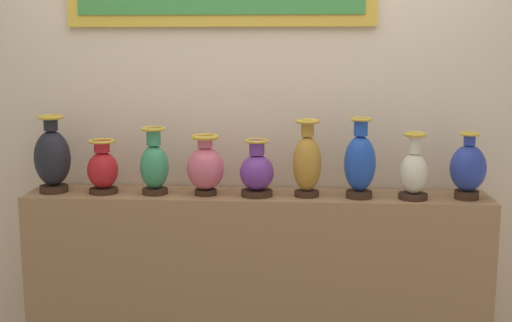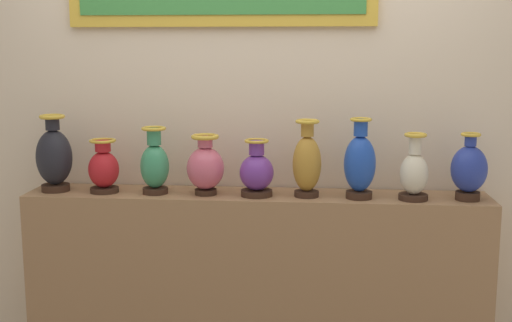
% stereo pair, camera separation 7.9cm
% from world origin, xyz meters
% --- Properties ---
extents(display_shelf, '(2.36, 0.34, 1.01)m').
position_xyz_m(display_shelf, '(0.00, 0.00, 0.50)').
color(display_shelf, '#99704C').
rests_on(display_shelf, ground_plane).
extents(back_wall, '(4.45, 0.14, 3.05)m').
position_xyz_m(back_wall, '(-0.01, 0.23, 1.55)').
color(back_wall, beige).
rests_on(back_wall, ground_plane).
extents(vase_onyx, '(0.18, 0.18, 0.40)m').
position_xyz_m(vase_onyx, '(-1.05, -0.02, 1.19)').
color(vase_onyx, '#382319').
rests_on(vase_onyx, display_shelf).
extents(vase_crimson, '(0.16, 0.16, 0.28)m').
position_xyz_m(vase_crimson, '(-0.78, -0.03, 1.13)').
color(vase_crimson, '#382319').
rests_on(vase_crimson, display_shelf).
extents(vase_jade, '(0.15, 0.15, 0.34)m').
position_xyz_m(vase_jade, '(-0.52, -0.04, 1.16)').
color(vase_jade, '#382319').
rests_on(vase_jade, display_shelf).
extents(vase_rose, '(0.19, 0.19, 0.31)m').
position_xyz_m(vase_rose, '(-0.25, -0.04, 1.15)').
color(vase_rose, '#382319').
rests_on(vase_rose, display_shelf).
extents(vase_violet, '(0.17, 0.17, 0.29)m').
position_xyz_m(vase_violet, '(0.01, -0.05, 1.13)').
color(vase_violet, '#382319').
rests_on(vase_violet, display_shelf).
extents(vase_ochre, '(0.14, 0.14, 0.39)m').
position_xyz_m(vase_ochre, '(0.26, -0.04, 1.18)').
color(vase_ochre, '#382319').
rests_on(vase_ochre, display_shelf).
extents(vase_sapphire, '(0.16, 0.16, 0.40)m').
position_xyz_m(vase_sapphire, '(0.52, -0.05, 1.18)').
color(vase_sapphire, '#382319').
rests_on(vase_sapphire, display_shelf).
extents(vase_ivory, '(0.14, 0.14, 0.33)m').
position_xyz_m(vase_ivory, '(0.78, -0.06, 1.14)').
color(vase_ivory, '#382319').
rests_on(vase_ivory, display_shelf).
extents(vase_cobalt, '(0.18, 0.18, 0.33)m').
position_xyz_m(vase_cobalt, '(1.05, -0.04, 1.16)').
color(vase_cobalt, '#382319').
rests_on(vase_cobalt, display_shelf).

